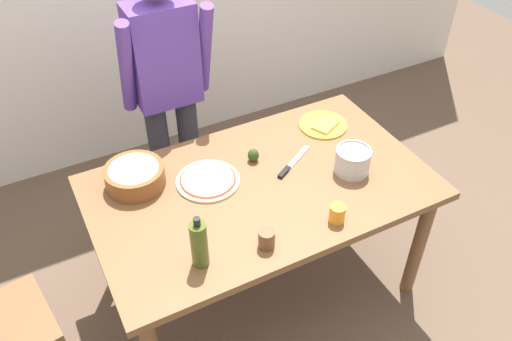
# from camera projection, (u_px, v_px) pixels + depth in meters

# --- Properties ---
(ground) EXTENTS (8.00, 8.00, 0.00)m
(ground) POSITION_uv_depth(u_px,v_px,m) (260.00, 284.00, 2.98)
(ground) COLOR brown
(dining_table) EXTENTS (1.60, 0.96, 0.76)m
(dining_table) POSITION_uv_depth(u_px,v_px,m) (261.00, 199.00, 2.54)
(dining_table) COLOR brown
(dining_table) RESTS_ON ground
(person_cook) EXTENTS (0.49, 0.25, 1.62)m
(person_cook) POSITION_uv_depth(u_px,v_px,m) (167.00, 86.00, 2.82)
(person_cook) COLOR #2D2D38
(person_cook) RESTS_ON ground
(pizza_raw_on_board) EXTENTS (0.30, 0.30, 0.02)m
(pizza_raw_on_board) POSITION_uv_depth(u_px,v_px,m) (208.00, 180.00, 2.50)
(pizza_raw_on_board) COLOR beige
(pizza_raw_on_board) RESTS_ON dining_table
(plate_with_slice) EXTENTS (0.26, 0.26, 0.02)m
(plate_with_slice) POSITION_uv_depth(u_px,v_px,m) (323.00, 125.00, 2.84)
(plate_with_slice) COLOR gold
(plate_with_slice) RESTS_ON dining_table
(popcorn_bowl) EXTENTS (0.28, 0.28, 0.11)m
(popcorn_bowl) POSITION_uv_depth(u_px,v_px,m) (135.00, 175.00, 2.45)
(popcorn_bowl) COLOR brown
(popcorn_bowl) RESTS_ON dining_table
(olive_oil_bottle) EXTENTS (0.07, 0.07, 0.26)m
(olive_oil_bottle) POSITION_uv_depth(u_px,v_px,m) (199.00, 244.00, 2.05)
(olive_oil_bottle) COLOR #47561E
(olive_oil_bottle) RESTS_ON dining_table
(steel_pot) EXTENTS (0.17, 0.17, 0.13)m
(steel_pot) POSITION_uv_depth(u_px,v_px,m) (353.00, 160.00, 2.52)
(steel_pot) COLOR #B7B7BC
(steel_pot) RESTS_ON dining_table
(cup_orange) EXTENTS (0.07, 0.07, 0.08)m
(cup_orange) POSITION_uv_depth(u_px,v_px,m) (337.00, 214.00, 2.28)
(cup_orange) COLOR orange
(cup_orange) RESTS_ON dining_table
(cup_small_brown) EXTENTS (0.07, 0.07, 0.08)m
(cup_small_brown) POSITION_uv_depth(u_px,v_px,m) (267.00, 239.00, 2.17)
(cup_small_brown) COLOR brown
(cup_small_brown) RESTS_ON dining_table
(chef_knife) EXTENTS (0.26, 0.17, 0.02)m
(chef_knife) POSITION_uv_depth(u_px,v_px,m) (290.00, 165.00, 2.58)
(chef_knife) COLOR silver
(chef_knife) RESTS_ON dining_table
(avocado) EXTENTS (0.06, 0.06, 0.07)m
(avocado) POSITION_uv_depth(u_px,v_px,m) (253.00, 155.00, 2.60)
(avocado) COLOR #2D4219
(avocado) RESTS_ON dining_table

